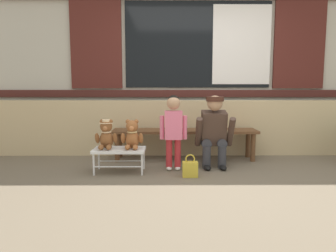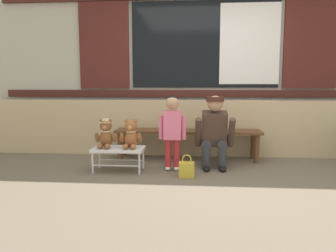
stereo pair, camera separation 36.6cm
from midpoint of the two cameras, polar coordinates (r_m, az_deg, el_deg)
The scene contains 10 objects.
ground_plane at distance 3.67m, azimuth 10.11°, elevation -9.82°, with size 60.00×60.00×0.00m, color brown.
brick_low_wall at distance 4.97m, azimuth 8.69°, elevation -0.35°, with size 7.27×0.25×0.85m, color tan.
shop_facade at distance 5.49m, azimuth 8.61°, elevation 13.80°, with size 7.42×0.26×3.40m.
wooden_bench_long at distance 4.61m, azimuth 5.80°, elevation -1.54°, with size 2.10×0.40×0.44m.
small_display_bench at distance 4.00m, azimuth -6.36°, elevation -4.40°, with size 0.64×0.36×0.30m.
teddy_bear_with_hat at distance 4.00m, azimuth -8.64°, elevation -1.43°, with size 0.28×0.27×0.36m.
teddy_bear_plain at distance 3.94m, azimuth -4.11°, elevation -1.63°, with size 0.28×0.26×0.36m.
child_standing at distance 3.98m, azimuth 3.43°, elevation 0.31°, with size 0.35×0.18×0.96m.
adult_crouching at distance 4.18m, azimuth 11.00°, elevation -1.03°, with size 0.50×0.49×0.95m.
handbag_on_ground at distance 3.76m, azimuth 6.20°, elevation -7.81°, with size 0.18×0.11×0.27m.
Camera 2 is at (-0.17, -3.49, 1.06)m, focal length 33.74 mm.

